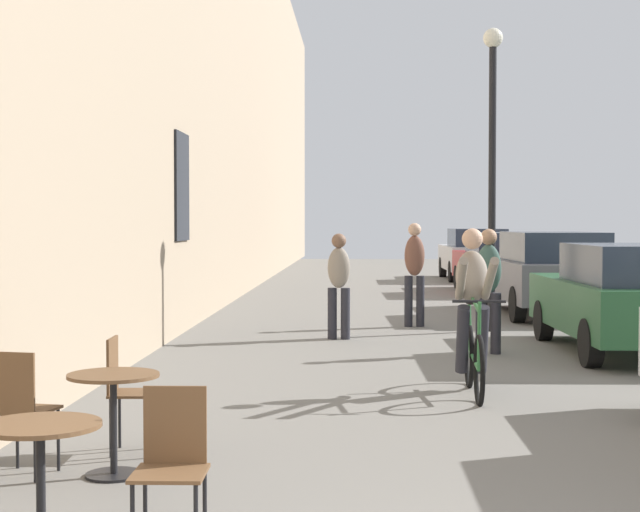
% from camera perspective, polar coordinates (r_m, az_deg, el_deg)
% --- Properties ---
extents(building_facade_left, '(0.54, 68.00, 10.86)m').
position_cam_1_polar(building_facade_left, '(17.78, -7.90, 13.82)').
color(building_facade_left, tan).
rests_on(building_facade_left, ground_plane).
extents(cafe_table_near, '(0.64, 0.64, 0.72)m').
position_cam_1_polar(cafe_table_near, '(5.46, -15.94, -11.37)').
color(cafe_table_near, black).
rests_on(cafe_table_near, ground_plane).
extents(cafe_chair_near_toward_street, '(0.39, 0.39, 0.89)m').
position_cam_1_polar(cafe_chair_near_toward_street, '(5.36, -8.60, -11.60)').
color(cafe_chair_near_toward_street, black).
rests_on(cafe_chair_near_toward_street, ground_plane).
extents(cafe_table_mid, '(0.64, 0.64, 0.72)m').
position_cam_1_polar(cafe_table_mid, '(7.05, -11.92, -8.30)').
color(cafe_table_mid, black).
rests_on(cafe_table_mid, ground_plane).
extents(cafe_chair_mid_toward_street, '(0.44, 0.44, 0.89)m').
position_cam_1_polar(cafe_chair_mid_toward_street, '(7.16, -17.05, -8.22)').
color(cafe_chair_mid_toward_street, black).
rests_on(cafe_chair_mid_toward_street, ground_plane).
extents(cafe_chair_mid_toward_wall, '(0.39, 0.39, 0.89)m').
position_cam_1_polar(cafe_chair_mid_toward_wall, '(7.73, -11.21, -7.42)').
color(cafe_chair_mid_toward_wall, black).
rests_on(cafe_chair_mid_toward_wall, ground_plane).
extents(cyclist_on_bicycle, '(0.52, 1.76, 1.74)m').
position_cam_1_polar(cyclist_on_bicycle, '(10.29, 8.88, -3.42)').
color(cyclist_on_bicycle, black).
rests_on(cyclist_on_bicycle, ground_plane).
extents(pedestrian_near, '(0.37, 0.28, 1.68)m').
position_cam_1_polar(pedestrian_near, '(13.36, 9.77, -1.59)').
color(pedestrian_near, '#26262D').
rests_on(pedestrian_near, ground_plane).
extents(pedestrian_mid, '(0.35, 0.26, 1.60)m').
position_cam_1_polar(pedestrian_mid, '(14.82, 1.10, -1.40)').
color(pedestrian_mid, '#26262D').
rests_on(pedestrian_mid, ground_plane).
extents(pedestrian_far, '(0.34, 0.24, 1.76)m').
position_cam_1_polar(pedestrian_far, '(16.67, 5.52, -0.71)').
color(pedestrian_far, '#26262D').
rests_on(pedestrian_far, ground_plane).
extents(street_lamp, '(0.32, 0.32, 4.90)m').
position_cam_1_polar(street_lamp, '(16.17, 9.99, 6.68)').
color(street_lamp, black).
rests_on(street_lamp, ground_plane).
extents(parked_car_second, '(1.84, 4.20, 1.48)m').
position_cam_1_polar(parked_car_second, '(13.81, 17.35, -2.28)').
color(parked_car_second, '#23512D').
rests_on(parked_car_second, ground_plane).
extents(parked_car_third, '(2.03, 4.54, 1.59)m').
position_cam_1_polar(parked_car_third, '(19.10, 13.11, -0.92)').
color(parked_car_third, '#595960').
rests_on(parked_car_third, ground_plane).
extents(parked_car_fourth, '(1.92, 4.32, 1.52)m').
position_cam_1_polar(parked_car_fourth, '(25.07, 10.35, -0.31)').
color(parked_car_fourth, maroon).
rests_on(parked_car_fourth, ground_plane).
extents(parked_car_fifth, '(1.91, 4.44, 1.57)m').
position_cam_1_polar(parked_car_fifth, '(30.46, 9.00, 0.16)').
color(parked_car_fifth, '#B7B7BC').
rests_on(parked_car_fifth, ground_plane).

